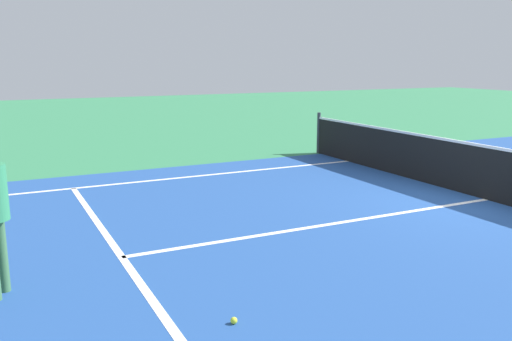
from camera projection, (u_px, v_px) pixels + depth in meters
name	position (u px, v px, depth m)	size (l,w,h in m)	color
ground_plane	(486.00, 200.00, 9.51)	(60.00, 60.00, 0.00)	#337F51
court_surface_inbounds	(486.00, 200.00, 9.51)	(10.62, 24.40, 0.00)	#234C93
line_sideline_left	(98.00, 186.00, 10.52)	(0.10, 11.89, 0.01)	white
line_service_near	(122.00, 257.00, 6.72)	(8.22, 0.10, 0.01)	white
line_center_service	(335.00, 223.00, 8.11)	(0.10, 6.40, 0.01)	white
net	(489.00, 172.00, 9.41)	(10.95, 0.09, 1.07)	#33383D
tennis_ball_mid_court	(234.00, 321.00, 5.02)	(0.07, 0.07, 0.07)	#CCE033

